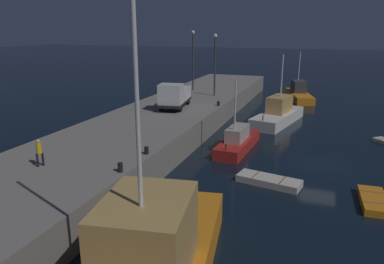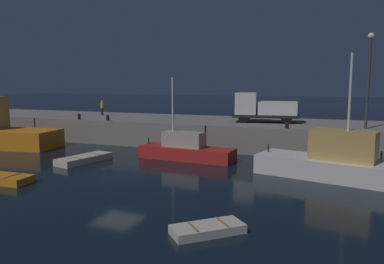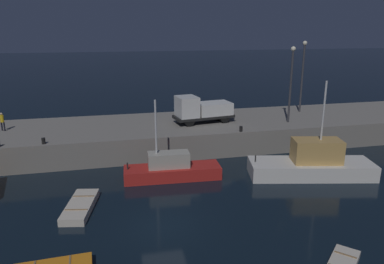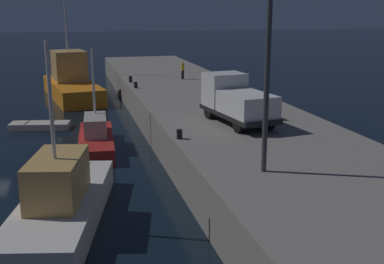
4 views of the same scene
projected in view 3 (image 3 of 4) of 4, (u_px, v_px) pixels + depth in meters
ground_plane at (164, 226)px, 20.37m from camera, size 320.00×320.00×0.00m
pier_quay at (140, 136)px, 33.62m from camera, size 66.96×9.18×2.16m
fishing_boat_blue at (171, 169)px, 26.70m from camera, size 7.12×2.39×5.90m
fishing_boat_white at (312, 164)px, 27.05m from camera, size 9.43×4.69×7.13m
dinghy_orange_near at (342, 264)px, 16.83m from camera, size 2.71×2.65×0.36m
rowboat_white_mid at (80, 206)px, 22.18m from camera, size 2.21×4.26×0.49m
lamp_post_west at (291, 78)px, 33.10m from camera, size 0.44×0.44×6.94m
lamp_post_east at (303, 71)px, 37.33m from camera, size 0.44×0.44×7.27m
utility_truck at (202, 109)px, 33.74m from camera, size 5.76×2.89×2.55m
dockworker at (2, 121)px, 31.11m from camera, size 0.40×0.40×1.59m
bollard_west at (44, 141)px, 27.73m from camera, size 0.28×0.28×0.47m
bollard_east at (241, 129)px, 31.07m from camera, size 0.28×0.28×0.46m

